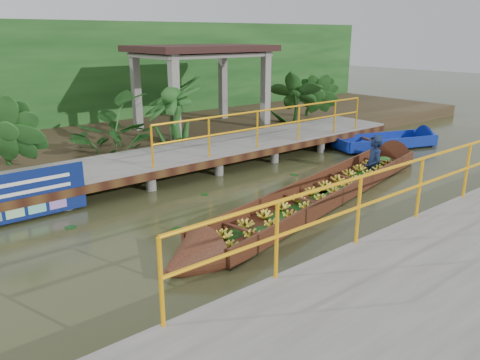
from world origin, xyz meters
TOP-DOWN VIEW (x-y plane):
  - ground at (0.00, 0.00)m, footprint 80.00×80.00m
  - land_strip at (0.00, 7.50)m, footprint 30.00×8.00m
  - far_dock at (0.02, 3.43)m, footprint 16.00×2.06m
  - pavilion at (3.00, 6.30)m, footprint 4.40×3.00m
  - foliage_backdrop at (0.00, 10.00)m, footprint 30.00×0.80m
  - vendor_boat at (2.24, -0.18)m, footprint 10.00×3.03m
  - moored_blue_boat at (7.88, 1.42)m, footprint 4.01×2.19m
  - blue_banner at (-4.23, 2.48)m, footprint 3.13×0.04m
  - tropical_plants at (0.92, 5.30)m, footprint 14.20×1.20m

SIDE VIEW (x-z plane):
  - ground at x=0.00m, z-range 0.00..0.00m
  - moored_blue_boat at x=7.88m, z-range -0.30..0.63m
  - land_strip at x=0.00m, z-range 0.00..0.45m
  - vendor_boat at x=2.24m, z-range -0.88..1.42m
  - far_dock at x=0.02m, z-range -0.35..1.30m
  - blue_banner at x=-4.23m, z-range 0.07..1.04m
  - tropical_plants at x=0.92m, z-range 0.45..1.95m
  - foliage_backdrop at x=0.00m, z-range 0.00..4.00m
  - pavilion at x=3.00m, z-range 1.32..4.32m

